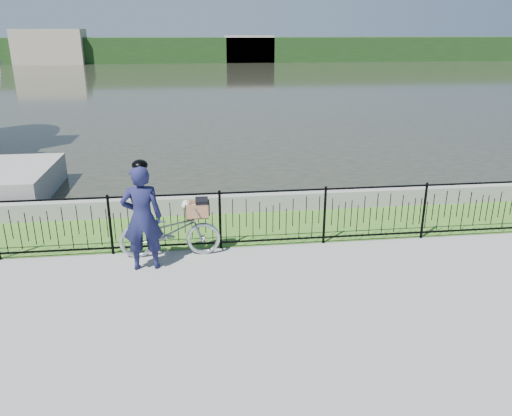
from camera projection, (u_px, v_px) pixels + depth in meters
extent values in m
plane|color=gray|center=(288.00, 285.00, 8.12)|extent=(120.00, 120.00, 0.00)
cube|color=#3E6D22|center=(265.00, 226.00, 10.55)|extent=(60.00, 2.00, 0.01)
plane|color=#292A20|center=(210.00, 83.00, 38.94)|extent=(120.00, 120.00, 0.00)
cube|color=gray|center=(259.00, 202.00, 11.42)|extent=(60.00, 0.30, 0.40)
cube|color=#1C3C17|center=(201.00, 50.00, 63.65)|extent=(120.00, 6.00, 3.00)
cube|color=#A09381|center=(50.00, 47.00, 59.49)|extent=(8.00, 4.00, 4.00)
cube|color=#A09381|center=(249.00, 49.00, 62.92)|extent=(6.00, 3.00, 3.20)
imported|color=#B4BAC1|center=(170.00, 231.00, 9.04)|extent=(1.83, 0.64, 0.96)
cube|color=black|center=(197.00, 216.00, 9.01)|extent=(0.38, 0.18, 0.02)
cube|color=#996846|center=(197.00, 216.00, 9.01)|extent=(0.41, 0.29, 0.01)
cube|color=#996846|center=(197.00, 207.00, 9.09)|extent=(0.41, 0.02, 0.27)
cube|color=#996846|center=(197.00, 212.00, 8.84)|extent=(0.41, 0.02, 0.27)
cube|color=#996846|center=(208.00, 209.00, 8.99)|extent=(0.02, 0.29, 0.27)
cube|color=#996846|center=(186.00, 210.00, 8.94)|extent=(0.02, 0.29, 0.27)
cube|color=black|center=(202.00, 201.00, 8.92)|extent=(0.23, 0.30, 0.06)
cube|color=black|center=(209.00, 208.00, 8.98)|extent=(0.02, 0.30, 0.22)
ellipsoid|color=silver|center=(196.00, 210.00, 8.97)|extent=(0.31, 0.22, 0.20)
sphere|color=silver|center=(186.00, 204.00, 8.89)|extent=(0.15, 0.15, 0.15)
sphere|color=silver|center=(183.00, 206.00, 8.87)|extent=(0.07, 0.07, 0.07)
sphere|color=black|center=(182.00, 207.00, 8.86)|extent=(0.02, 0.02, 0.02)
cone|color=olive|center=(186.00, 200.00, 8.92)|extent=(0.06, 0.08, 0.08)
cone|color=olive|center=(187.00, 202.00, 8.83)|extent=(0.06, 0.08, 0.08)
imported|color=#16183E|center=(142.00, 218.00, 8.41)|extent=(0.70, 0.49, 1.86)
ellipsoid|color=black|center=(138.00, 166.00, 8.11)|extent=(0.26, 0.29, 0.18)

